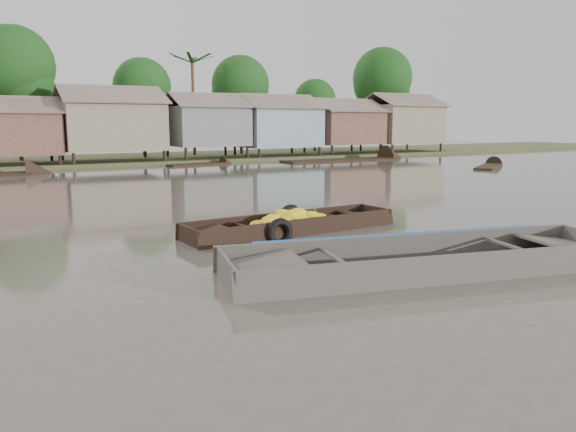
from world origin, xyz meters
TOP-DOWN VIEW (x-y plane):
  - ground at (0.00, 0.00)m, footprint 120.00×120.00m
  - riverbank at (3.03, 31.86)m, footprint 120.00×12.47m
  - banana_boat at (1.12, 2.42)m, footprint 6.25×1.86m
  - viewer_boat at (1.63, -2.38)m, footprint 8.70×4.09m
  - distant_boats at (10.23, 23.42)m, footprint 36.32×13.99m

SIDE VIEW (x-z plane):
  - distant_boats at x=10.23m, z-range -0.22..0.12m
  - ground at x=0.00m, z-range 0.00..0.00m
  - viewer_boat at x=1.63m, z-range -0.26..0.42m
  - banana_boat at x=1.12m, z-range -0.25..0.64m
  - riverbank at x=3.03m, z-range -2.04..8.18m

